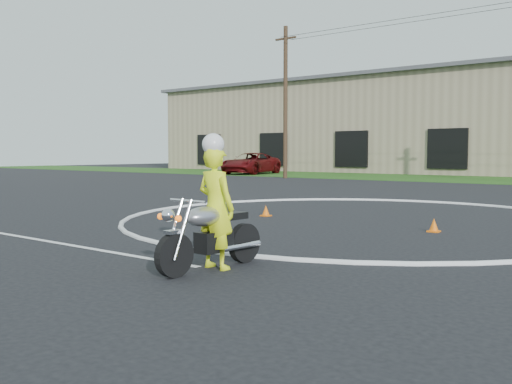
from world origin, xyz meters
The scene contains 7 objects.
ground centered at (0.00, 0.00, 0.00)m, with size 120.00×120.00×0.00m, color black.
course_markings centered at (2.17, 4.35, 0.01)m, with size 19.05×19.05×0.12m.
primary_motorcycle centered at (1.26, -4.02, 0.53)m, with size 0.72×2.07×1.09m.
rider_primary_grp centered at (1.26, -3.88, 0.97)m, with size 0.69×0.47×2.01m.
pickup_grp centered at (-21.43, 25.37, 0.84)m, with size 3.79×6.46×1.69m.
traffic_cones centered at (2.00, 1.00, 0.14)m, with size 14.10×9.55×0.30m.
warehouse centered at (-18.00, 39.99, 4.16)m, with size 41.00×17.00×8.30m.
Camera 1 is at (6.92, -10.15, 1.74)m, focal length 40.00 mm.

